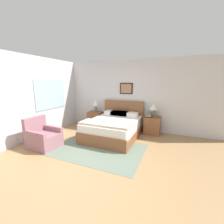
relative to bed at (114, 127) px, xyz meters
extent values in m
plane|color=#99754C|center=(0.13, -2.07, -0.33)|extent=(16.00, 16.00, 0.00)
cube|color=silver|center=(0.13, 1.05, 0.97)|extent=(7.22, 0.06, 2.60)
cube|color=black|center=(0.08, 1.01, 1.23)|extent=(0.50, 0.02, 0.41)
cube|color=#9E7051|center=(0.08, 0.99, 1.23)|extent=(0.41, 0.00, 0.33)
cube|color=silver|center=(-2.31, -0.52, 0.97)|extent=(0.06, 5.48, 2.60)
cube|color=#9EBCDB|center=(-2.27, -0.37, 1.04)|extent=(0.02, 1.35, 1.04)
cube|color=slate|center=(-0.03, -1.09, -0.32)|extent=(2.44, 1.68, 0.01)
cube|color=brown|center=(0.00, -0.04, -0.19)|extent=(1.55, 2.00, 0.28)
cube|color=brown|center=(0.00, -1.01, -0.01)|extent=(1.55, 0.06, 0.08)
cube|color=white|center=(0.00, -0.04, 0.11)|extent=(1.48, 1.92, 0.31)
cube|color=brown|center=(0.00, 0.93, 0.51)|extent=(1.55, 0.06, 0.51)
cube|color=#B2A893|center=(0.00, -0.66, 0.29)|extent=(1.52, 0.56, 0.06)
cube|color=white|center=(-0.37, 0.70, 0.33)|extent=(0.52, 0.32, 0.14)
cube|color=white|center=(0.37, 0.70, 0.33)|extent=(0.52, 0.32, 0.14)
cube|color=#9E2D33|center=(0.00, 0.70, 0.33)|extent=(0.52, 0.32, 0.14)
cube|color=#9E2D33|center=(-0.11, 0.70, 0.33)|extent=(0.52, 0.32, 0.14)
cube|color=#8E606B|center=(-1.47, -1.53, -0.13)|extent=(0.81, 0.71, 0.40)
cube|color=#8E606B|center=(-1.80, -1.52, 0.29)|extent=(0.15, 0.68, 0.45)
cube|color=#8E606B|center=(-1.46, -1.24, 0.14)|extent=(0.78, 0.13, 0.14)
cube|color=#8E606B|center=(-1.48, -1.82, 0.14)|extent=(0.78, 0.13, 0.14)
cube|color=brown|center=(-1.13, 0.76, -0.02)|extent=(0.54, 0.42, 0.61)
sphere|color=#332D28|center=(-1.13, 0.53, 0.15)|extent=(0.02, 0.02, 0.02)
cube|color=brown|center=(1.13, 0.76, -0.02)|extent=(0.54, 0.42, 0.61)
sphere|color=#332D28|center=(1.13, 0.53, 0.15)|extent=(0.02, 0.02, 0.02)
cylinder|color=slate|center=(-1.11, 0.77, 0.38)|extent=(0.11, 0.11, 0.20)
cylinder|color=slate|center=(-1.11, 0.77, 0.51)|extent=(0.02, 0.02, 0.06)
cone|color=beige|center=(-1.11, 0.77, 0.65)|extent=(0.26, 0.26, 0.21)
cylinder|color=slate|center=(1.15, 0.77, 0.38)|extent=(0.11, 0.11, 0.20)
cylinder|color=slate|center=(1.15, 0.77, 0.51)|extent=(0.02, 0.02, 0.06)
cone|color=beige|center=(1.15, 0.77, 0.65)|extent=(0.26, 0.26, 0.21)
cube|color=#232328|center=(1.01, 0.71, 0.30)|extent=(0.22, 0.23, 0.04)
cube|color=beige|center=(1.01, 0.71, 0.34)|extent=(0.21, 0.25, 0.03)
cube|color=#B7332D|center=(1.01, 0.71, 0.37)|extent=(0.21, 0.28, 0.04)
cube|color=#4C7551|center=(1.01, 0.71, 0.42)|extent=(0.18, 0.25, 0.04)
camera|label=1|loc=(1.83, -4.40, 1.49)|focal=24.00mm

